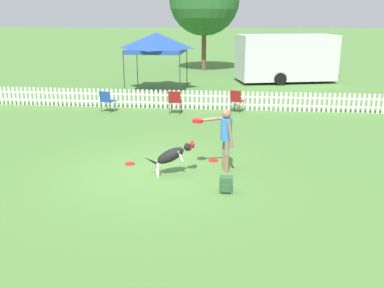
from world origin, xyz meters
name	(u,v)px	position (x,y,z in m)	size (l,w,h in m)	color
ground_plane	(155,173)	(0.00, 0.00, 0.00)	(240.00, 240.00, 0.00)	#4C7A38
handler_person	(224,133)	(1.66, 0.34, 0.98)	(1.04, 0.44, 1.56)	#8C664C
leaping_dog	(172,155)	(0.44, -0.05, 0.50)	(1.21, 0.55, 0.83)	black
frisbee_near_handler	(213,160)	(1.36, 1.09, 0.01)	(0.26, 0.26, 0.02)	red
frisbee_near_dog	(130,164)	(-0.76, 0.58, 0.01)	(0.26, 0.26, 0.02)	red
backpack_on_grass	(226,185)	(1.77, -0.97, 0.17)	(0.28, 0.27, 0.35)	#2D5633
picket_fence	(190,100)	(0.00, 7.45, 0.39)	(20.21, 0.04, 0.77)	white
folding_chair_blue_left	(175,100)	(-0.47, 6.50, 0.54)	(0.49, 0.51, 0.90)	#333338
folding_chair_center	(236,99)	(1.88, 6.96, 0.54)	(0.57, 0.59, 0.90)	#333338
folding_chair_green_right	(107,99)	(-3.19, 6.51, 0.50)	(0.61, 0.63, 0.84)	#333338
canopy_tent_main	(156,43)	(-2.16, 11.69, 2.38)	(2.73, 2.73, 2.87)	#333338
equipment_trailer	(286,57)	(4.53, 15.42, 1.38)	(6.28, 3.65, 2.63)	silver
tree_left_grove	(204,0)	(-0.53, 20.21, 4.65)	(4.68, 4.68, 7.00)	brown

